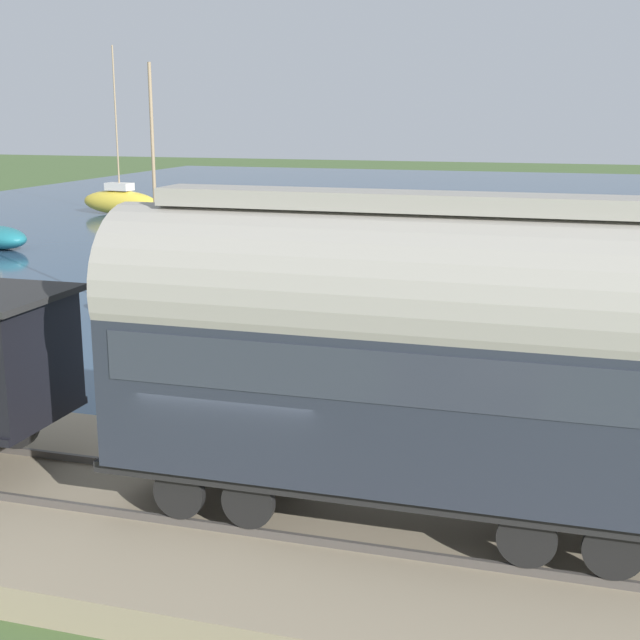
% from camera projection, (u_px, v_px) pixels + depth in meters
% --- Properties ---
extents(ground_plane, '(200.00, 200.00, 0.00)m').
position_uv_depth(ground_plane, '(254.00, 539.00, 13.27)').
color(ground_plane, '#476033').
extents(harbor_water, '(80.00, 80.00, 0.01)m').
position_uv_depth(harbor_water, '(511.00, 216.00, 53.66)').
color(harbor_water, '#2D4760').
rests_on(harbor_water, ground).
extents(rail_embankment, '(5.99, 56.00, 0.59)m').
position_uv_depth(rail_embankment, '(255.00, 523.00, 13.26)').
color(rail_embankment, gray).
rests_on(rail_embankment, ground).
extents(passenger_coach, '(2.31, 8.34, 4.60)m').
position_uv_depth(passenger_coach, '(397.00, 346.00, 12.00)').
color(passenger_coach, black).
rests_on(passenger_coach, rail_embankment).
extents(sailboat_blue, '(2.31, 4.81, 7.53)m').
position_uv_depth(sailboat_blue, '(159.00, 299.00, 26.43)').
color(sailboat_blue, '#335199').
rests_on(sailboat_blue, harbor_water).
extents(sailboat_yellow, '(2.26, 5.54, 9.93)m').
position_uv_depth(sailboat_yellow, '(120.00, 201.00, 54.23)').
color(sailboat_yellow, gold).
rests_on(sailboat_yellow, harbor_water).
extents(rowboat_far_out, '(2.53, 2.89, 0.34)m').
position_uv_depth(rowboat_far_out, '(217.00, 411.00, 18.38)').
color(rowboat_far_out, '#B7B2A3').
rests_on(rowboat_far_out, harbor_water).
extents(rowboat_near_shore, '(1.95, 2.29, 0.51)m').
position_uv_depth(rowboat_near_shore, '(621.00, 343.00, 23.41)').
color(rowboat_near_shore, '#B7B2A3').
rests_on(rowboat_near_shore, harbor_water).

